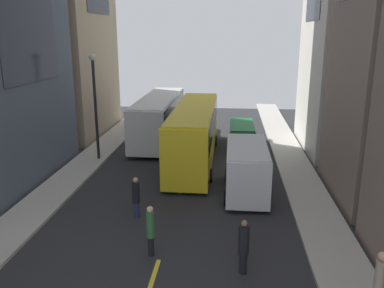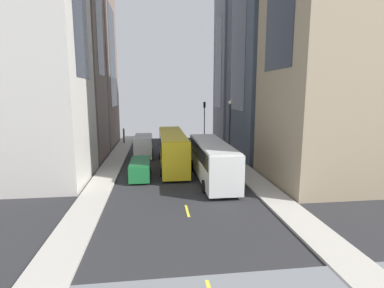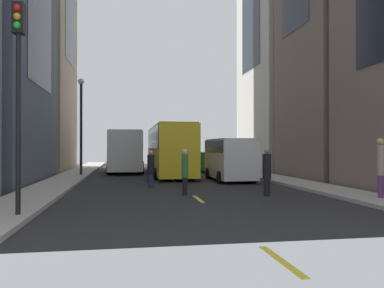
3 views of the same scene
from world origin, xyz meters
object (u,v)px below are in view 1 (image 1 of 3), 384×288
(city_bus_white, at_px, (159,114))
(car_green_0, at_px, (242,133))
(streetcar_yellow, at_px, (194,129))
(pedestrian_walking_far, at_px, (136,196))
(pedestrian_crossing_mid, at_px, (244,246))
(pedestrian_crossing_near, at_px, (151,229))
(pedestrian_waiting_curb, at_px, (379,285))
(delivery_van_white, at_px, (247,166))

(city_bus_white, xyz_separation_m, car_green_0, (6.37, -1.18, -1.04))
(streetcar_yellow, distance_m, pedestrian_walking_far, 8.88)
(streetcar_yellow, bearing_deg, city_bus_white, 121.83)
(car_green_0, relative_size, pedestrian_crossing_mid, 2.31)
(car_green_0, relative_size, pedestrian_crossing_near, 2.31)
(pedestrian_crossing_mid, height_order, pedestrian_waiting_curb, pedestrian_waiting_curb)
(pedestrian_crossing_mid, bearing_deg, delivery_van_white, 69.53)
(delivery_van_white, height_order, pedestrian_waiting_curb, delivery_van_white)
(city_bus_white, distance_m, pedestrian_crossing_near, 17.18)
(streetcar_yellow, relative_size, pedestrian_crossing_near, 6.03)
(city_bus_white, bearing_deg, pedestrian_crossing_mid, -71.24)
(delivery_van_white, height_order, pedestrian_crossing_mid, delivery_van_white)
(pedestrian_crossing_near, xyz_separation_m, pedestrian_waiting_curb, (7.03, -3.26, 0.32))
(pedestrian_crossing_near, bearing_deg, car_green_0, -136.60)
(pedestrian_walking_far, bearing_deg, pedestrian_waiting_curb, -111.34)
(city_bus_white, xyz_separation_m, pedestrian_walking_far, (1.34, -13.77, -1.00))
(city_bus_white, distance_m, car_green_0, 6.56)
(pedestrian_crossing_near, height_order, pedestrian_crossing_mid, pedestrian_crossing_mid)
(city_bus_white, bearing_deg, pedestrian_crossing_near, -81.18)
(pedestrian_crossing_near, relative_size, pedestrian_crossing_mid, 1.00)
(car_green_0, bearing_deg, streetcar_yellow, -128.48)
(city_bus_white, relative_size, car_green_0, 2.42)
(car_green_0, relative_size, pedestrian_waiting_curb, 2.03)
(car_green_0, xyz_separation_m, pedestrian_crossing_near, (-3.74, -15.77, 0.12))
(city_bus_white, height_order, streetcar_yellow, streetcar_yellow)
(streetcar_yellow, bearing_deg, pedestrian_crossing_mid, -77.33)
(pedestrian_walking_far, bearing_deg, city_bus_white, 21.97)
(car_green_0, bearing_deg, pedestrian_crossing_near, -103.32)
(delivery_van_white, relative_size, pedestrian_crossing_near, 2.63)
(pedestrian_crossing_near, xyz_separation_m, pedestrian_walking_far, (-1.29, 3.18, -0.08))
(delivery_van_white, height_order, car_green_0, delivery_van_white)
(pedestrian_walking_far, height_order, pedestrian_crossing_mid, pedestrian_crossing_mid)
(city_bus_white, height_order, car_green_0, city_bus_white)
(car_green_0, bearing_deg, pedestrian_waiting_curb, -80.18)
(streetcar_yellow, relative_size, pedestrian_walking_far, 6.33)
(pedestrian_walking_far, xyz_separation_m, pedestrian_waiting_curb, (8.32, -6.44, 0.40))
(streetcar_yellow, xyz_separation_m, pedestrian_crossing_mid, (2.84, -12.62, -1.07))
(city_bus_white, distance_m, streetcar_yellow, 6.07)
(streetcar_yellow, xyz_separation_m, delivery_van_white, (3.19, -5.28, -0.61))
(car_green_0, relative_size, pedestrian_walking_far, 2.43)
(streetcar_yellow, bearing_deg, pedestrian_crossing_near, -92.77)
(city_bus_white, relative_size, pedestrian_crossing_mid, 5.60)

